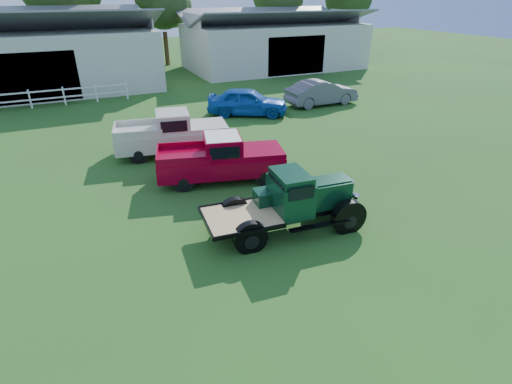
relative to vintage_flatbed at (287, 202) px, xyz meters
name	(u,v)px	position (x,y,z in m)	size (l,w,h in m)	color
ground	(267,240)	(-0.85, -0.32, -0.97)	(120.00, 120.00, 0.00)	#294C1E
shed_left	(26,51)	(-7.85, 25.68, 1.83)	(18.80, 10.20, 5.60)	#A8A8A8
shed_right	(274,40)	(13.15, 26.68, 1.63)	(16.80, 9.20, 5.20)	#A8A8A8
fence_rail	(12,101)	(-8.85, 19.68, -0.37)	(14.20, 0.16, 1.20)	white
tree_b	(59,4)	(-4.85, 33.68, 4.78)	(6.90, 6.90, 11.50)	black
tree_c	(163,17)	(4.15, 32.68, 3.53)	(5.40, 5.40, 9.00)	black
tree_d	(277,9)	(17.15, 33.68, 4.03)	(6.00, 6.00, 10.00)	black
tree_e	(347,10)	(25.15, 31.68, 3.78)	(5.70, 5.70, 9.50)	black
vintage_flatbed	(287,202)	(0.00, 0.00, 0.00)	(4.91, 1.94, 1.94)	#0C3721
red_pickup	(221,158)	(-0.56, 4.38, -0.05)	(5.08, 1.95, 1.85)	maroon
white_pickup	(172,133)	(-1.58, 8.04, -0.01)	(5.21, 2.02, 1.91)	beige
misc_car_blue	(247,102)	(4.16, 12.49, -0.16)	(1.91, 4.75, 1.62)	#104BAA
misc_car_grey	(322,93)	(9.55, 12.67, -0.18)	(1.68, 4.82, 1.59)	#565460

